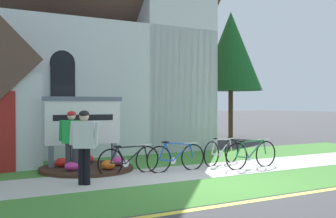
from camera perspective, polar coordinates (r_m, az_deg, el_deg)
The scene contains 16 objects.
ground at distance 12.64m, azimuth -4.13°, elevation -7.33°, with size 140.00×140.00×0.00m, color #3D3D3F.
sidewalk_slab at distance 9.67m, azimuth -8.87°, elevation -9.81°, with size 32.00×2.00×0.01m, color #B7B5AD.
grass_verge at distance 7.82m, azimuth -3.65°, elevation -12.34°, with size 32.00×2.08×0.01m, color #427F33.
church_lawn at distance 11.93m, azimuth -12.85°, elevation -7.81°, with size 24.00×2.81×0.01m, color #427F33.
curb_paint_stripe at distance 6.80m, azimuth 0.75°, elevation -14.37°, with size 28.00×0.16×0.01m, color yellow.
church_building at distance 17.63m, azimuth -16.80°, elevation 9.48°, with size 12.39×11.14×13.14m.
church_sign at distance 11.26m, azimuth -11.79°, elevation -1.84°, with size 2.16×0.28×1.97m.
flower_bed at distance 11.10m, azimuth -11.27°, elevation -8.03°, with size 2.47×2.47×0.34m.
bicycle_orange at distance 12.03m, azimuth 7.54°, elevation -5.92°, with size 1.69×0.65×0.83m.
bicycle_blue at distance 10.69m, azimuth 1.13°, elevation -6.79°, with size 1.73×0.08×0.83m.
bicycle_green at distance 10.31m, azimuth -5.49°, elevation -7.14°, with size 1.76×0.25×0.76m.
bicycle_white at distance 11.44m, azimuth 11.62°, elevation -6.24°, with size 1.82×0.12×0.81m.
cyclist_in_yellow_jersey at distance 9.04m, azimuth -11.68°, elevation -4.52°, with size 0.52×0.57×1.63m.
cyclist_in_red_jersey at distance 10.41m, azimuth -13.38°, elevation -3.98°, with size 0.53×0.48×1.59m.
roadside_conifer at distance 21.71m, azimuth 8.80°, elevation 8.00°, with size 3.27×3.27×6.59m.
distant_hill at distance 77.83m, azimuth -18.20°, elevation -0.59°, with size 70.87×45.08×26.68m, color #847A5B.
Camera 1 is at (-5.22, -7.37, 1.78)m, focal length 43.43 mm.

